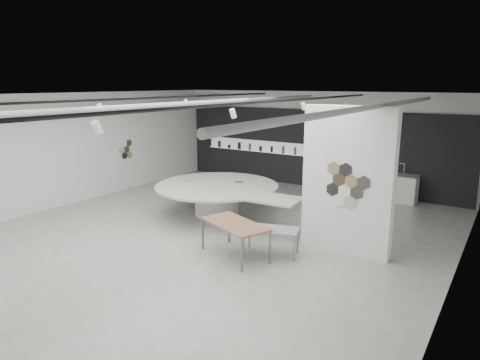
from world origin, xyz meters
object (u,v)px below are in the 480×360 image
Objects in this scene: partition_column at (348,181)px; display_island at (219,195)px; sample_table_wood at (235,226)px; sample_table_stone at (271,231)px; kitchen_counter at (392,187)px.

partition_column reaches higher than display_island.
sample_table_wood is 1.38× the size of sample_table_stone.
partition_column reaches higher than sample_table_stone.
partition_column is 4.61m from display_island.
display_island is 3.36m from sample_table_wood.
display_island is 3.53× the size of sample_table_stone.
kitchen_counter is (4.16, 4.78, -0.15)m from display_island.
partition_column is 2.19m from sample_table_stone.
sample_table_wood is 7.51m from kitchen_counter.
display_island reaches higher than sample_table_stone.
sample_table_stone is (-1.43, -1.17, -1.19)m from partition_column.
partition_column reaches higher than kitchen_counter.
display_island is at bearing 147.12° from sample_table_stone.
kitchen_counter is (1.88, 7.26, -0.28)m from sample_table_wood.
sample_table_stone is at bearing -140.70° from partition_column.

